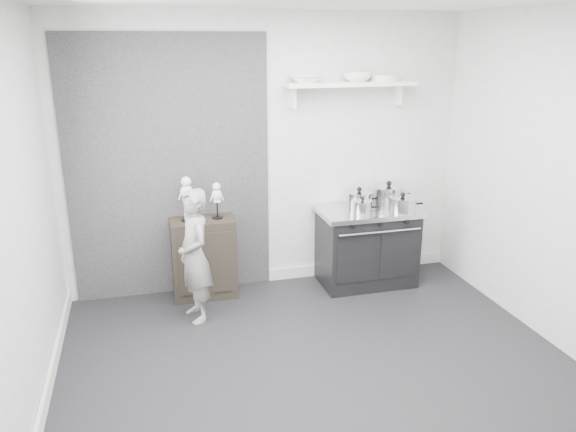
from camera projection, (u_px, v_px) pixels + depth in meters
name	position (u px, v px, depth m)	size (l,w,h in m)	color
ground	(322.00, 373.00, 4.29)	(4.00, 4.00, 0.00)	black
room_shell	(308.00, 159.00, 3.90)	(4.02, 3.62, 2.71)	#B7B7B5
wall_shelf	(350.00, 85.00, 5.42)	(1.30, 0.26, 0.24)	white
stove	(367.00, 246.00, 5.76)	(1.00, 0.62, 0.80)	black
side_cabinet	(204.00, 258.00, 5.48)	(0.61, 0.35, 0.79)	black
child	(195.00, 256.00, 4.95)	(0.44, 0.29, 1.21)	gray
pot_back_left	(359.00, 199.00, 5.71)	(0.37, 0.28, 0.21)	#BCBCBE
pot_back_right	(388.00, 195.00, 5.80)	(0.40, 0.31, 0.24)	#BCBCBE
pot_front_right	(402.00, 204.00, 5.55)	(0.36, 0.28, 0.19)	#BCBCBE
pot_front_center	(362.00, 207.00, 5.47)	(0.27, 0.18, 0.17)	#BCBCBE
skeleton_full	(187.00, 195.00, 5.25)	(0.14, 0.09, 0.49)	silver
skeleton_torso	(217.00, 198.00, 5.33)	(0.11, 0.07, 0.41)	silver
bowl_large	(305.00, 79.00, 5.28)	(0.29, 0.29, 0.07)	white
bowl_small	(357.00, 77.00, 5.41)	(0.27, 0.27, 0.08)	white
plate_stack	(384.00, 78.00, 5.48)	(0.27, 0.27, 0.06)	silver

